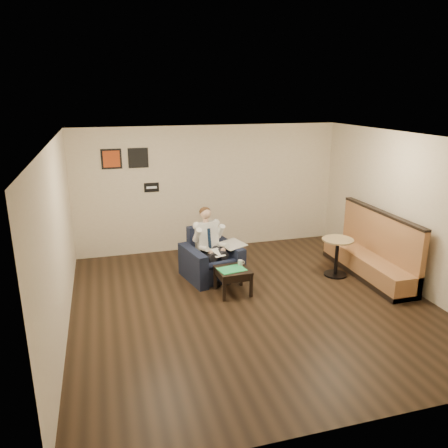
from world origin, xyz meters
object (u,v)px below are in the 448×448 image
object	(u,v)px
smartphone	(233,265)
green_folder	(232,269)
armchair	(211,254)
banquette	(369,245)
seated_man	(214,248)
cafe_table	(337,257)
coffee_mug	(240,263)
side_table	(233,281)

from	to	relation	value
smartphone	green_folder	bearing A→B (deg)	-103.96
armchair	banquette	bearing A→B (deg)	-26.67
armchair	smartphone	bearing A→B (deg)	-81.80
seated_man	smartphone	world-z (taller)	seated_man
banquette	cafe_table	xyz separation A→B (m)	(-0.60, 0.16, -0.26)
smartphone	banquette	size ratio (longest dim) A/B	0.06
seated_man	green_folder	xyz separation A→B (m)	(0.14, -0.68, -0.18)
seated_man	green_folder	bearing A→B (deg)	-91.62
green_folder	armchair	bearing A→B (deg)	101.59
seated_man	smartphone	xyz separation A→B (m)	(0.21, -0.50, -0.18)
armchair	cafe_table	xyz separation A→B (m)	(2.39, -0.57, -0.10)
armchair	coffee_mug	size ratio (longest dim) A/B	10.04
green_folder	cafe_table	xyz separation A→B (m)	(2.22, 0.23, -0.09)
coffee_mug	cafe_table	world-z (taller)	cafe_table
seated_man	coffee_mug	bearing A→B (deg)	-69.77
green_folder	banquette	bearing A→B (deg)	1.56
coffee_mug	cafe_table	size ratio (longest dim) A/B	0.13
armchair	green_folder	bearing A→B (deg)	-91.37
armchair	cafe_table	bearing A→B (deg)	-26.45
armchair	seated_man	distance (m)	0.22
coffee_mug	banquette	size ratio (longest dim) A/B	0.04
side_table	armchair	bearing A→B (deg)	103.98
smartphone	banquette	world-z (taller)	banquette
smartphone	cafe_table	xyz separation A→B (m)	(2.15, 0.04, -0.09)
seated_man	side_table	size ratio (longest dim) A/B	2.30
side_table	cafe_table	distance (m)	2.21
seated_man	smartphone	distance (m)	0.57
green_folder	cafe_table	bearing A→B (deg)	6.00
banquette	cafe_table	bearing A→B (deg)	165.43
armchair	green_folder	size ratio (longest dim) A/B	2.12
seated_man	armchair	bearing A→B (deg)	90.00
armchair	coffee_mug	distance (m)	0.75
seated_man	side_table	world-z (taller)	seated_man
side_table	smartphone	size ratio (longest dim) A/B	3.93
armchair	smartphone	xyz separation A→B (m)	(0.24, -0.62, -0.01)
armchair	smartphone	distance (m)	0.66
side_table	cafe_table	bearing A→B (deg)	5.51
armchair	green_folder	xyz separation A→B (m)	(0.17, -0.81, -0.01)
armchair	banquette	xyz separation A→B (m)	(2.99, -0.73, 0.16)
seated_man	green_folder	size ratio (longest dim) A/B	2.81
seated_man	green_folder	world-z (taller)	seated_man
coffee_mug	banquette	xyz separation A→B (m)	(2.61, -0.08, 0.12)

